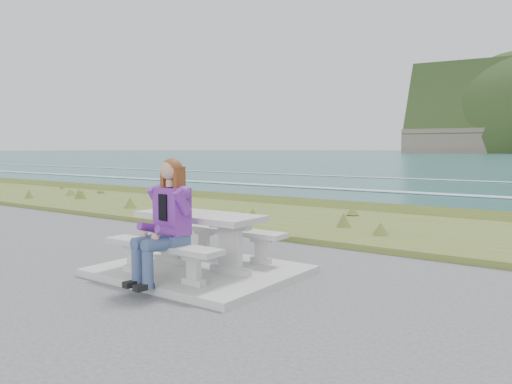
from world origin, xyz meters
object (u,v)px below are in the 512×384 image
bench_seaward (231,235)px  seated_woman (162,237)px  bench_landward (162,251)px  picnic_table (199,225)px

bench_seaward → seated_woman: 1.56m
bench_seaward → bench_landward: bearing=-90.0°
picnic_table → seated_woman: size_ratio=1.19×
picnic_table → bench_landward: picnic_table is taller
seated_woman → picnic_table: bearing=106.5°
picnic_table → seated_woman: seated_woman is taller
picnic_table → bench_seaward: (0.00, 0.70, -0.23)m
bench_seaward → seated_woman: size_ratio=1.19×
picnic_table → bench_landward: 0.74m
bench_landward → bench_seaward: same height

